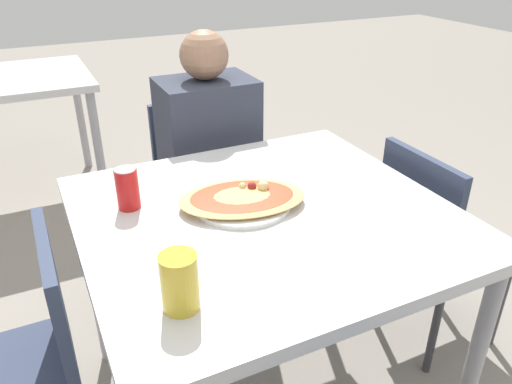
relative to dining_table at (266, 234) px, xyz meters
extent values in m
cube|color=silver|center=(0.00, 0.00, 0.06)|extent=(1.05, 0.99, 0.04)
cylinder|color=#99999E|center=(0.47, -0.44, -0.33)|extent=(0.05, 0.05, 0.74)
cylinder|color=#99999E|center=(-0.47, 0.44, -0.33)|extent=(0.05, 0.05, 0.74)
cylinder|color=#99999E|center=(0.47, 0.44, -0.33)|extent=(0.05, 0.05, 0.74)
cube|color=#2D3851|center=(0.09, 0.76, -0.27)|extent=(0.40, 0.40, 0.04)
cube|color=#2D3851|center=(0.09, 0.94, -0.06)|extent=(0.38, 0.03, 0.39)
cylinder|color=#38383D|center=(0.26, 0.59, -0.49)|extent=(0.03, 0.03, 0.41)
cylinder|color=#38383D|center=(-0.08, 0.59, -0.49)|extent=(0.03, 0.03, 0.41)
cylinder|color=#38383D|center=(0.26, 0.93, -0.49)|extent=(0.03, 0.03, 0.41)
cylinder|color=#38383D|center=(-0.08, 0.93, -0.49)|extent=(0.03, 0.03, 0.41)
cube|color=#2D3851|center=(-0.60, 0.01, -0.06)|extent=(0.03, 0.38, 0.39)
cylinder|color=#38383D|center=(-0.62, 0.18, -0.49)|extent=(0.03, 0.03, 0.41)
cube|color=#2D3851|center=(0.79, 0.01, -0.27)|extent=(0.40, 0.40, 0.04)
cube|color=#2D3851|center=(0.60, 0.01, -0.06)|extent=(0.03, 0.38, 0.39)
cylinder|color=#38383D|center=(0.96, 0.18, -0.49)|extent=(0.03, 0.03, 0.41)
cylinder|color=#38383D|center=(0.96, -0.16, -0.49)|extent=(0.03, 0.03, 0.41)
cylinder|color=#38383D|center=(0.62, 0.18, -0.49)|extent=(0.03, 0.03, 0.41)
cylinder|color=#38383D|center=(0.62, -0.16, -0.49)|extent=(0.03, 0.03, 0.41)
cylinder|color=#2D2D38|center=(0.18, 0.62, -0.47)|extent=(0.10, 0.10, 0.45)
cylinder|color=#2D2D38|center=(0.01, 0.62, -0.47)|extent=(0.10, 0.10, 0.45)
cube|color=#333847|center=(0.09, 0.73, 0.02)|extent=(0.38, 0.28, 0.53)
sphere|color=#997056|center=(0.09, 0.73, 0.38)|extent=(0.19, 0.19, 0.19)
cylinder|color=white|center=(-0.05, 0.07, 0.09)|extent=(0.29, 0.29, 0.01)
ellipsoid|color=#E0AD66|center=(-0.05, 0.07, 0.10)|extent=(0.42, 0.33, 0.02)
ellipsoid|color=#B24223|center=(-0.05, 0.07, 0.11)|extent=(0.35, 0.27, 0.01)
sphere|color=beige|center=(-0.02, 0.11, 0.11)|extent=(0.02, 0.02, 0.02)
sphere|color=beige|center=(0.03, 0.08, 0.12)|extent=(0.03, 0.03, 0.03)
sphere|color=maroon|center=(0.00, 0.10, 0.12)|extent=(0.03, 0.03, 0.03)
cylinder|color=red|center=(-0.35, 0.20, 0.14)|extent=(0.07, 0.07, 0.12)
cylinder|color=silver|center=(-0.35, 0.20, 0.20)|extent=(0.06, 0.06, 0.00)
cylinder|color=gold|center=(-0.35, -0.29, 0.14)|extent=(0.08, 0.08, 0.13)
cylinder|color=#99999E|center=(-0.24, 1.64, -0.33)|extent=(0.05, 0.05, 0.74)
cylinder|color=#99999E|center=(-0.24, 2.34, -0.33)|extent=(0.05, 0.05, 0.74)
camera|label=1|loc=(-0.57, -1.12, 0.80)|focal=35.00mm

